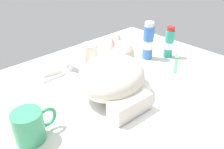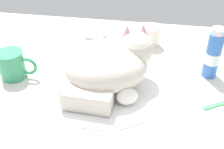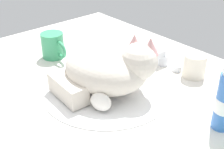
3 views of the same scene
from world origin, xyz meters
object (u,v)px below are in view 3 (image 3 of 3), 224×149
cat (110,68)px  coffee_mug (53,46)px  rinse_cup (194,66)px  faucet (160,59)px  soap_bar (147,49)px

cat → coffee_mug: bearing=-179.6°
rinse_cup → faucet: bearing=-166.6°
faucet → cat: 22.32cm
faucet → rinse_cup: (11.00, 2.62, 1.14)cm
cat → rinse_cup: size_ratio=4.01×
faucet → cat: cat is taller
cat → soap_bar: (-9.32, 24.35, -5.04)cm
rinse_cup → soap_bar: (-19.10, 0.00, -1.23)cm
cat → soap_bar: cat is taller
faucet → cat: size_ratio=0.51×
cat → coffee_mug: 28.79cm
cat → rinse_cup: bearing=68.1°
rinse_cup → cat: bearing=-111.9°
coffee_mug → rinse_cup: size_ratio=1.64×
cat → faucet: bearing=93.2°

